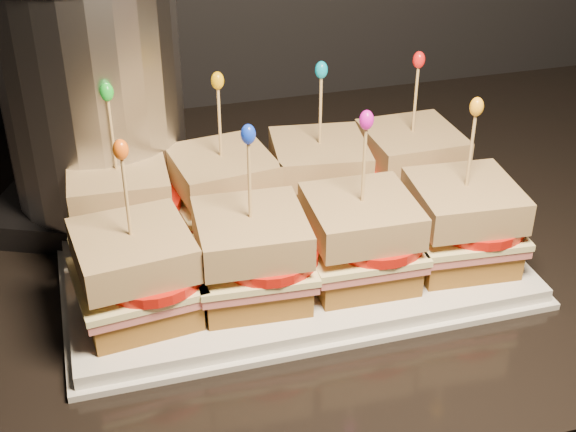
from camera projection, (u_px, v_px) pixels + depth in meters
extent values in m
cube|color=black|center=(439.00, 213.00, 0.89)|extent=(2.22, 0.68, 0.03)
cube|color=white|center=(288.00, 257.00, 0.77)|extent=(0.41, 0.26, 0.02)
cube|color=white|center=(288.00, 262.00, 0.77)|extent=(0.42, 0.27, 0.01)
cube|color=brown|center=(124.00, 229.00, 0.77)|extent=(0.09, 0.09, 0.02)
cube|color=#C15252|center=(122.00, 215.00, 0.76)|extent=(0.10, 0.10, 0.01)
cube|color=#F6EFA0|center=(121.00, 209.00, 0.76)|extent=(0.10, 0.10, 0.01)
cylinder|color=red|center=(134.00, 203.00, 0.75)|extent=(0.09, 0.09, 0.01)
cube|color=#5C320C|center=(118.00, 183.00, 0.74)|extent=(0.09, 0.09, 0.03)
cylinder|color=tan|center=(113.00, 139.00, 0.72)|extent=(0.00, 0.00, 0.09)
ellipsoid|color=green|center=(107.00, 92.00, 0.70)|extent=(0.01, 0.01, 0.02)
cube|color=brown|center=(224.00, 215.00, 0.79)|extent=(0.10, 0.10, 0.02)
cube|color=#C15252|center=(223.00, 201.00, 0.78)|extent=(0.11, 0.10, 0.01)
cube|color=#F6EFA0|center=(223.00, 195.00, 0.78)|extent=(0.11, 0.11, 0.01)
cylinder|color=red|center=(236.00, 189.00, 0.77)|extent=(0.09, 0.09, 0.01)
cube|color=#5C320C|center=(222.00, 170.00, 0.77)|extent=(0.10, 0.10, 0.03)
cylinder|color=tan|center=(220.00, 126.00, 0.74)|extent=(0.00, 0.00, 0.09)
ellipsoid|color=#EFAC06|center=(218.00, 81.00, 0.72)|extent=(0.01, 0.01, 0.02)
cube|color=brown|center=(318.00, 201.00, 0.82)|extent=(0.10, 0.10, 0.02)
cube|color=#C15252|center=(319.00, 187.00, 0.81)|extent=(0.11, 0.11, 0.01)
cube|color=#F6EFA0|center=(319.00, 181.00, 0.80)|extent=(0.11, 0.11, 0.01)
cylinder|color=red|center=(332.00, 176.00, 0.80)|extent=(0.09, 0.09, 0.01)
cube|color=#5C320C|center=(319.00, 157.00, 0.79)|extent=(0.10, 0.10, 0.03)
cylinder|color=tan|center=(320.00, 115.00, 0.77)|extent=(0.00, 0.00, 0.09)
ellipsoid|color=#0596BD|center=(321.00, 70.00, 0.74)|extent=(0.01, 0.01, 0.02)
cube|color=brown|center=(408.00, 189.00, 0.84)|extent=(0.09, 0.09, 0.02)
cube|color=#C15252|center=(409.00, 175.00, 0.83)|extent=(0.10, 0.10, 0.01)
cube|color=#F6EFA0|center=(409.00, 169.00, 0.83)|extent=(0.10, 0.10, 0.01)
cylinder|color=red|center=(423.00, 164.00, 0.82)|extent=(0.09, 0.09, 0.01)
cube|color=#5C320C|center=(411.00, 145.00, 0.81)|extent=(0.09, 0.09, 0.03)
cylinder|color=tan|center=(415.00, 104.00, 0.79)|extent=(0.00, 0.00, 0.09)
ellipsoid|color=red|center=(419.00, 60.00, 0.77)|extent=(0.01, 0.01, 0.02)
cube|color=brown|center=(139.00, 301.00, 0.67)|extent=(0.10, 0.10, 0.02)
cube|color=#C15252|center=(137.00, 285.00, 0.66)|extent=(0.11, 0.10, 0.01)
cube|color=#F6EFA0|center=(136.00, 278.00, 0.66)|extent=(0.11, 0.11, 0.01)
cylinder|color=red|center=(151.00, 272.00, 0.65)|extent=(0.09, 0.09, 0.01)
cube|color=#5C320C|center=(133.00, 250.00, 0.65)|extent=(0.10, 0.10, 0.03)
cylinder|color=tan|center=(127.00, 202.00, 0.62)|extent=(0.00, 0.00, 0.09)
ellipsoid|color=#E75A0F|center=(121.00, 150.00, 0.60)|extent=(0.01, 0.01, 0.02)
cube|color=brown|center=(252.00, 282.00, 0.69)|extent=(0.09, 0.09, 0.02)
cube|color=#C15252|center=(252.00, 266.00, 0.69)|extent=(0.10, 0.10, 0.01)
cube|color=#F6EFA0|center=(252.00, 260.00, 0.68)|extent=(0.10, 0.10, 0.01)
cylinder|color=red|center=(267.00, 254.00, 0.68)|extent=(0.09, 0.09, 0.01)
cube|color=#5C320C|center=(251.00, 233.00, 0.67)|extent=(0.10, 0.10, 0.03)
cylinder|color=tan|center=(250.00, 185.00, 0.65)|extent=(0.00, 0.00, 0.09)
ellipsoid|color=#1034D4|center=(248.00, 134.00, 0.62)|extent=(0.01, 0.01, 0.02)
cube|color=brown|center=(359.00, 264.00, 0.72)|extent=(0.09, 0.09, 0.02)
cube|color=#C15252|center=(359.00, 249.00, 0.71)|extent=(0.10, 0.10, 0.01)
cube|color=#F6EFA0|center=(360.00, 243.00, 0.71)|extent=(0.10, 0.10, 0.01)
cylinder|color=red|center=(375.00, 237.00, 0.70)|extent=(0.09, 0.09, 0.01)
cube|color=#5C320C|center=(361.00, 216.00, 0.69)|extent=(0.09, 0.09, 0.03)
cylinder|color=tan|center=(364.00, 169.00, 0.67)|extent=(0.00, 0.00, 0.09)
ellipsoid|color=#D310BB|center=(367.00, 120.00, 0.65)|extent=(0.01, 0.01, 0.02)
cube|color=brown|center=(458.00, 248.00, 0.74)|extent=(0.09, 0.09, 0.02)
cube|color=#C15252|center=(460.00, 233.00, 0.73)|extent=(0.10, 0.10, 0.01)
cube|color=#F6EFA0|center=(461.00, 226.00, 0.73)|extent=(0.11, 0.10, 0.01)
cylinder|color=red|center=(477.00, 221.00, 0.72)|extent=(0.09, 0.09, 0.01)
cube|color=#5C320C|center=(464.00, 200.00, 0.72)|extent=(0.10, 0.10, 0.03)
cylinder|color=tan|center=(470.00, 155.00, 0.69)|extent=(0.00, 0.00, 0.09)
ellipsoid|color=#F9A41A|center=(477.00, 107.00, 0.67)|extent=(0.01, 0.01, 0.02)
cube|color=#262628|center=(107.00, 201.00, 0.85)|extent=(0.26, 0.25, 0.03)
cylinder|color=silver|center=(92.00, 88.00, 0.78)|extent=(0.18, 0.18, 0.23)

